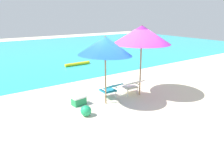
{
  "coord_description": "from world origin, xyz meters",
  "views": [
    {
      "loc": [
        -4.68,
        -5.94,
        3.04
      ],
      "look_at": [
        0.0,
        0.68,
        0.75
      ],
      "focal_mm": 34.77,
      "sensor_mm": 36.0,
      "label": 1
    }
  ],
  "objects_px": {
    "lounge_chair_right": "(132,85)",
    "cooler_box": "(79,100)",
    "swim_buoy": "(77,64)",
    "lounge_chair_left": "(110,88)",
    "beach_umbrella_right": "(142,35)",
    "beach_ball": "(86,111)",
    "beach_umbrella_left": "(105,46)"
  },
  "relations": [
    {
      "from": "lounge_chair_left",
      "to": "lounge_chair_right",
      "type": "distance_m",
      "value": 0.93
    },
    {
      "from": "lounge_chair_right",
      "to": "lounge_chair_left",
      "type": "bearing_deg",
      "value": 170.84
    },
    {
      "from": "beach_umbrella_left",
      "to": "cooler_box",
      "type": "distance_m",
      "value": 2.08
    },
    {
      "from": "beach_umbrella_right",
      "to": "cooler_box",
      "type": "height_order",
      "value": "beach_umbrella_right"
    },
    {
      "from": "swim_buoy",
      "to": "cooler_box",
      "type": "xyz_separation_m",
      "value": [
        -2.62,
        -5.35,
        0.06
      ]
    },
    {
      "from": "lounge_chair_left",
      "to": "beach_umbrella_right",
      "type": "xyz_separation_m",
      "value": [
        1.16,
        -0.31,
        1.9
      ]
    },
    {
      "from": "swim_buoy",
      "to": "lounge_chair_left",
      "type": "height_order",
      "value": "lounge_chair_left"
    },
    {
      "from": "beach_umbrella_right",
      "to": "beach_ball",
      "type": "relative_size",
      "value": 8.68
    },
    {
      "from": "beach_ball",
      "to": "cooler_box",
      "type": "relative_size",
      "value": 0.68
    },
    {
      "from": "lounge_chair_left",
      "to": "lounge_chair_right",
      "type": "xyz_separation_m",
      "value": [
        0.91,
        -0.15,
        0.0
      ]
    },
    {
      "from": "lounge_chair_right",
      "to": "cooler_box",
      "type": "xyz_separation_m",
      "value": [
        -2.11,
        0.33,
        -0.24
      ]
    },
    {
      "from": "beach_umbrella_right",
      "to": "beach_ball",
      "type": "xyz_separation_m",
      "value": [
        -2.56,
        -0.39,
        -2.14
      ]
    },
    {
      "from": "swim_buoy",
      "to": "beach_ball",
      "type": "distance_m",
      "value": 6.85
    },
    {
      "from": "lounge_chair_right",
      "to": "beach_umbrella_right",
      "type": "height_order",
      "value": "beach_umbrella_right"
    },
    {
      "from": "lounge_chair_right",
      "to": "beach_umbrella_right",
      "type": "xyz_separation_m",
      "value": [
        0.24,
        -0.17,
        1.9
      ]
    },
    {
      "from": "lounge_chair_left",
      "to": "beach_umbrella_right",
      "type": "height_order",
      "value": "beach_umbrella_right"
    },
    {
      "from": "swim_buoy",
      "to": "beach_umbrella_left",
      "type": "distance_m",
      "value": 6.36
    },
    {
      "from": "lounge_chair_left",
      "to": "cooler_box",
      "type": "distance_m",
      "value": 1.23
    },
    {
      "from": "swim_buoy",
      "to": "cooler_box",
      "type": "distance_m",
      "value": 5.96
    },
    {
      "from": "swim_buoy",
      "to": "beach_umbrella_left",
      "type": "relative_size",
      "value": 0.67
    },
    {
      "from": "beach_ball",
      "to": "cooler_box",
      "type": "bearing_deg",
      "value": 76.76
    },
    {
      "from": "swim_buoy",
      "to": "beach_umbrella_right",
      "type": "relative_size",
      "value": 0.54
    },
    {
      "from": "beach_umbrella_left",
      "to": "beach_ball",
      "type": "height_order",
      "value": "beach_umbrella_left"
    },
    {
      "from": "lounge_chair_right",
      "to": "beach_umbrella_left",
      "type": "distance_m",
      "value": 2.07
    },
    {
      "from": "swim_buoy",
      "to": "lounge_chair_right",
      "type": "relative_size",
      "value": 1.74
    },
    {
      "from": "swim_buoy",
      "to": "beach_umbrella_right",
      "type": "height_order",
      "value": "beach_umbrella_right"
    },
    {
      "from": "lounge_chair_left",
      "to": "cooler_box",
      "type": "bearing_deg",
      "value": 171.25
    },
    {
      "from": "lounge_chair_left",
      "to": "beach_umbrella_left",
      "type": "bearing_deg",
      "value": -146.14
    },
    {
      "from": "beach_ball",
      "to": "cooler_box",
      "type": "distance_m",
      "value": 0.91
    },
    {
      "from": "beach_ball",
      "to": "swim_buoy",
      "type": "bearing_deg",
      "value": 65.65
    },
    {
      "from": "lounge_chair_right",
      "to": "swim_buoy",
      "type": "bearing_deg",
      "value": 84.89
    },
    {
      "from": "cooler_box",
      "to": "lounge_chair_left",
      "type": "bearing_deg",
      "value": -8.75
    }
  ]
}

